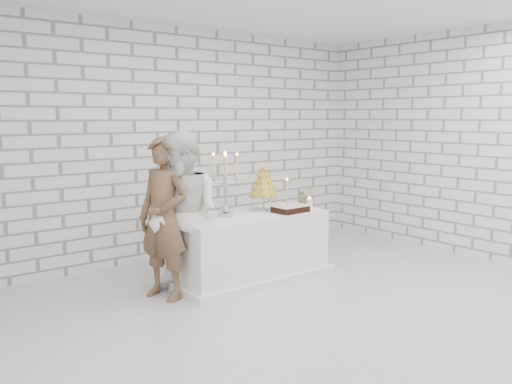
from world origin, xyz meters
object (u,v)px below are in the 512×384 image
at_px(bride, 184,216).
at_px(croquembouche, 263,187).
at_px(groom, 164,218).
at_px(candelabra, 225,184).
at_px(cake_table, 249,246).

bearing_deg(bride, croquembouche, 87.14).
xyz_separation_m(groom, croquembouche, (1.38, 0.09, 0.19)).
height_order(bride, candelabra, bride).
xyz_separation_m(cake_table, groom, (-1.09, -0.00, 0.46)).
xyz_separation_m(groom, bride, (0.15, -0.14, 0.03)).
height_order(cake_table, croquembouche, croquembouche).
height_order(groom, croquembouche, groom).
relative_size(bride, croquembouche, 3.14).
bearing_deg(candelabra, cake_table, -7.87).
bearing_deg(croquembouche, candelabra, -175.04).
bearing_deg(cake_table, groom, -179.98).
distance_m(bride, croquembouche, 1.26).
distance_m(cake_table, bride, 1.06).
relative_size(cake_table, groom, 1.08).
bearing_deg(cake_table, bride, -171.53).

